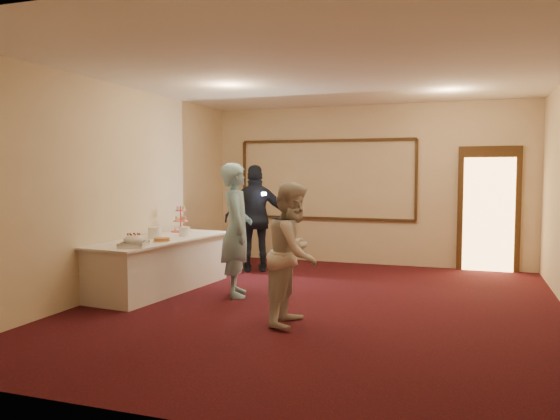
% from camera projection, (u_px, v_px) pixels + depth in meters
% --- Properties ---
extents(floor, '(7.00, 7.00, 0.00)m').
position_uv_depth(floor, '(320.00, 306.00, 7.10)').
color(floor, black).
rests_on(floor, ground).
extents(room_walls, '(6.04, 7.04, 3.02)m').
position_uv_depth(room_walls, '(321.00, 150.00, 6.95)').
color(room_walls, beige).
rests_on(room_walls, floor).
extents(wall_molding, '(3.45, 0.04, 1.55)m').
position_uv_depth(wall_molding, '(326.00, 180.00, 10.52)').
color(wall_molding, '#311F0E').
rests_on(wall_molding, room_walls).
extents(doorway, '(1.05, 0.07, 2.20)m').
position_uv_depth(doorway, '(489.00, 210.00, 9.59)').
color(doorway, '#311F0E').
rests_on(doorway, floor).
extents(buffet_table, '(1.24, 2.63, 0.77)m').
position_uv_depth(buffet_table, '(159.00, 264.00, 8.05)').
color(buffet_table, white).
rests_on(buffet_table, floor).
extents(pavlova_tray, '(0.43, 0.49, 0.17)m').
position_uv_depth(pavlova_tray, '(134.00, 241.00, 7.12)').
color(pavlova_tray, silver).
rests_on(pavlova_tray, buffet_table).
extents(cupcake_stand, '(0.32, 0.32, 0.47)m').
position_uv_depth(cupcake_stand, '(181.00, 222.00, 8.91)').
color(cupcake_stand, '#DA464C').
rests_on(cupcake_stand, buffet_table).
extents(plate_stack_a, '(0.20, 0.20, 0.17)m').
position_uv_depth(plate_stack_a, '(155.00, 233.00, 8.05)').
color(plate_stack_a, white).
rests_on(plate_stack_a, buffet_table).
extents(plate_stack_b, '(0.17, 0.17, 0.14)m').
position_uv_depth(plate_stack_b, '(184.00, 232.00, 8.29)').
color(plate_stack_b, white).
rests_on(plate_stack_b, buffet_table).
extents(tart, '(0.26, 0.26, 0.05)m').
position_uv_depth(tart, '(162.00, 240.00, 7.64)').
color(tart, white).
rests_on(tart, buffet_table).
extents(man, '(0.69, 0.81, 1.87)m').
position_uv_depth(man, '(237.00, 230.00, 7.65)').
color(man, '#81B5CD').
rests_on(man, floor).
extents(woman, '(0.62, 0.79, 1.63)m').
position_uv_depth(woman, '(293.00, 253.00, 6.24)').
color(woman, beige).
rests_on(woman, floor).
extents(guest, '(1.19, 0.86, 1.87)m').
position_uv_depth(guest, '(256.00, 218.00, 9.55)').
color(guest, black).
rests_on(guest, floor).
extents(camera_flash, '(0.08, 0.06, 0.05)m').
position_uv_depth(camera_flash, '(264.00, 194.00, 9.22)').
color(camera_flash, white).
rests_on(camera_flash, guest).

